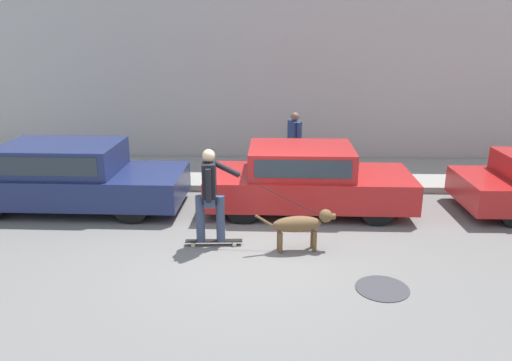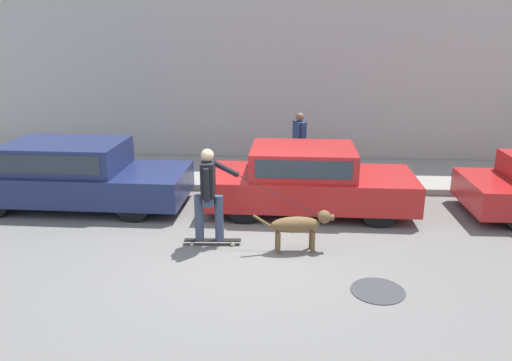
# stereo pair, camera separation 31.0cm
# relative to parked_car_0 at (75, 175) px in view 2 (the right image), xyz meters

# --- Properties ---
(ground_plane) EXTENTS (36.00, 36.00, 0.00)m
(ground_plane) POSITION_rel_parked_car_0_xyz_m (3.66, -1.92, -0.65)
(ground_plane) COLOR slate
(back_wall) EXTENTS (32.00, 0.30, 5.46)m
(back_wall) POSITION_rel_parked_car_0_xyz_m (3.66, 3.85, 2.08)
(back_wall) COLOR #B2ADA8
(back_wall) RESTS_ON ground_plane
(sidewalk_curb) EXTENTS (30.00, 2.59, 0.15)m
(sidewalk_curb) POSITION_rel_parked_car_0_xyz_m (3.66, 2.38, -0.58)
(sidewalk_curb) COLOR gray
(sidewalk_curb) RESTS_ON ground_plane
(parked_car_0) EXTENTS (4.49, 1.81, 1.34)m
(parked_car_0) POSITION_rel_parked_car_0_xyz_m (0.00, 0.00, 0.00)
(parked_car_0) COLOR black
(parked_car_0) RESTS_ON ground_plane
(parked_car_1) EXTENTS (4.06, 1.75, 1.31)m
(parked_car_1) POSITION_rel_parked_car_0_xyz_m (4.74, -0.00, -0.02)
(parked_car_1) COLOR black
(parked_car_1) RESTS_ON ground_plane
(dog) EXTENTS (1.32, 0.39, 0.70)m
(dog) POSITION_rel_parked_car_0_xyz_m (4.54, -1.89, -0.19)
(dog) COLOR brown
(dog) RESTS_ON ground_plane
(skateboarder) EXTENTS (2.35, 0.60, 1.67)m
(skateboarder) POSITION_rel_parked_car_0_xyz_m (3.04, -1.74, 0.30)
(skateboarder) COLOR beige
(skateboarder) RESTS_ON ground_plane
(pedestrian_with_bag) EXTENTS (0.35, 0.64, 1.50)m
(pedestrian_with_bag) POSITION_rel_parked_car_0_xyz_m (4.60, 1.99, 0.32)
(pedestrian_with_bag) COLOR brown
(pedestrian_with_bag) RESTS_ON sidewalk_curb
(manhole_cover) EXTENTS (0.76, 0.76, 0.01)m
(manhole_cover) POSITION_rel_parked_car_0_xyz_m (5.63, -3.15, -0.64)
(manhole_cover) COLOR #38383D
(manhole_cover) RESTS_ON ground_plane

